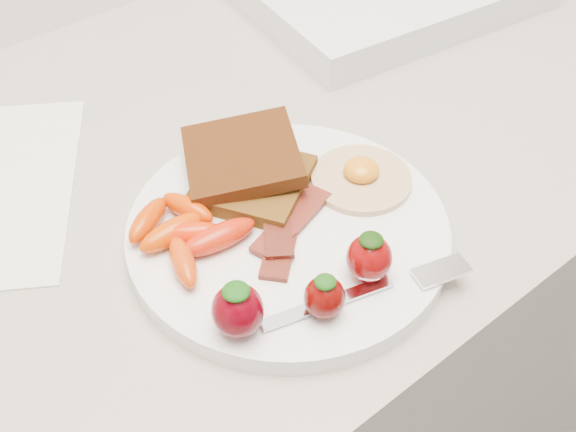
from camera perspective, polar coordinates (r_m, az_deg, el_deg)
counter at (r=1.05m, az=-3.69°, el=-13.84°), size 2.00×0.60×0.90m
plate at (r=0.61m, az=0.00°, el=-1.26°), size 0.27×0.27×0.02m
toast_lower at (r=0.63m, az=-2.78°, el=2.70°), size 0.12×0.12×0.01m
toast_upper at (r=0.63m, az=-3.66°, el=4.74°), size 0.13×0.13×0.02m
fried_egg at (r=0.64m, az=5.81°, el=3.13°), size 0.12×0.12×0.02m
bacon_strips at (r=0.59m, az=-0.35°, el=-0.74°), size 0.10×0.10×0.01m
baby_carrots at (r=0.59m, az=-8.10°, el=-1.30°), size 0.10×0.11×0.02m
strawberries at (r=0.53m, az=1.35°, el=-5.69°), size 0.14×0.06×0.05m
fork at (r=0.56m, az=7.32°, el=-5.66°), size 0.17×0.07×0.00m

